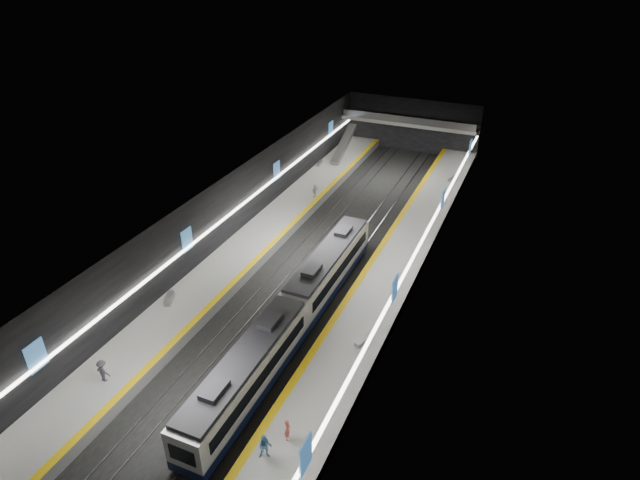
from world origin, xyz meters
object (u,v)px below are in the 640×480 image
at_px(escalator, 344,144).
at_px(bench_right_near, 363,341).
at_px(passenger_left_a, 315,191).
at_px(passenger_right_a, 287,430).
at_px(bench_left_near, 169,298).
at_px(passenger_left_b, 103,371).
at_px(bench_right_far, 452,179).
at_px(passenger_right_b, 265,447).
at_px(train, 293,313).
at_px(bench_left_far, 319,163).

xyz_separation_m(escalator, bench_right_near, (16.03, -37.17, -1.69)).
bearing_deg(bench_right_near, passenger_left_a, 140.30).
bearing_deg(escalator, passenger_right_a, -72.96).
relative_size(bench_left_near, passenger_left_b, 1.00).
height_order(bench_right_far, passenger_right_a, passenger_right_a).
bearing_deg(bench_right_far, passenger_right_b, -78.94).
bearing_deg(passenger_left_b, passenger_right_a, -174.49).
bearing_deg(bench_right_far, passenger_right_a, -78.22).
distance_m(passenger_left_a, passenger_left_b, 34.35).
bearing_deg(passenger_right_b, passenger_left_a, 82.81).
bearing_deg(passenger_right_a, passenger_left_a, 2.22).
bearing_deg(passenger_left_a, train, 38.95).
height_order(train, bench_right_far, train).
bearing_deg(passenger_right_a, escalator, -1.81).
xyz_separation_m(bench_right_far, passenger_right_b, (-2.10, -47.17, 0.68)).
relative_size(train, passenger_right_a, 18.11).
xyz_separation_m(escalator, passenger_right_a, (14.66, -47.81, -1.07)).
xyz_separation_m(passenger_right_b, passenger_left_a, (-12.33, 35.45, -0.07)).
height_order(escalator, bench_left_far, escalator).
bearing_deg(passenger_left_b, train, -128.30).
height_order(bench_right_near, passenger_left_b, passenger_left_b).
height_order(bench_left_near, passenger_right_b, passenger_right_b).
bearing_deg(bench_right_near, train, -159.88).
distance_m(bench_left_near, passenger_left_b, 9.96).
height_order(train, bench_left_far, train).
bearing_deg(bench_right_far, bench_left_near, -102.27).
distance_m(train, passenger_left_b, 14.76).
xyz_separation_m(train, passenger_left_a, (-8.32, 23.23, -0.39)).
relative_size(bench_right_near, bench_right_far, 1.06).
xyz_separation_m(bench_left_far, passenger_left_b, (2.26, -44.29, 0.70)).
xyz_separation_m(bench_left_far, passenger_left_a, (3.68, -9.97, 0.60)).
bearing_deg(bench_left_far, bench_right_near, -64.86).
bearing_deg(bench_right_near, bench_right_far, 108.27).
relative_size(train, bench_right_far, 18.40).
distance_m(escalator, bench_left_near, 38.72).
bearing_deg(bench_right_near, bench_left_far, 137.03).
bearing_deg(bench_left_near, bench_left_far, 66.11).
bearing_deg(train, passenger_right_b, -71.84).
bearing_deg(passenger_left_a, bench_left_far, -140.50).
height_order(train, passenger_left_b, train).
relative_size(escalator, bench_left_near, 4.40).
bearing_deg(bench_left_near, bench_right_far, 39.37).
height_order(escalator, passenger_left_b, escalator).
distance_m(escalator, passenger_right_b, 51.52).
xyz_separation_m(passenger_right_a, passenger_right_b, (-0.65, -1.76, 0.05)).
relative_size(train, bench_right_near, 17.43).
bearing_deg(passenger_left_a, escalator, -153.97).
bearing_deg(passenger_right_a, bench_left_near, 41.60).
bearing_deg(escalator, passenger_right_b, -74.22).
height_order(passenger_left_a, passenger_left_b, passenger_left_b).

